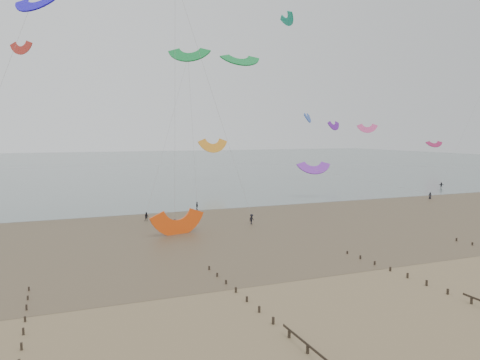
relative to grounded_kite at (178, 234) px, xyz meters
name	(u,v)px	position (x,y,z in m)	size (l,w,h in m)	color
ground	(386,287)	(12.53, -30.85, 0.00)	(500.00, 500.00, 0.00)	brown
sea_and_shore	(224,226)	(8.45, 3.55, 0.01)	(500.00, 665.00, 0.03)	#475654
kitesurfers	(328,202)	(35.55, 14.98, 0.83)	(164.22, 28.52, 1.89)	black
grounded_kite	(178,234)	(0.00, 0.00, 0.00)	(7.32, 3.83, 5.58)	#F54C0F
kites_airborne	(138,106)	(4.32, 55.53, 21.85)	(244.45, 110.71, 40.13)	#078E68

